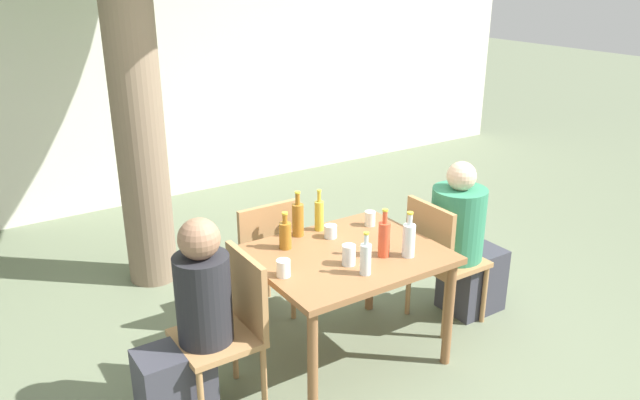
{
  "coord_description": "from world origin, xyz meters",
  "views": [
    {
      "loc": [
        -2.04,
        -2.82,
        2.43
      ],
      "look_at": [
        0.0,
        0.3,
        1.01
      ],
      "focal_mm": 35.0,
      "sensor_mm": 36.0,
      "label": 1
    }
  ],
  "objects_px": {
    "patio_chair_2": "(262,253)",
    "water_bottle_4": "(409,239)",
    "person_seated_0": "(190,335)",
    "amber_bottle_0": "(298,219)",
    "person_seated_1": "(464,246)",
    "amber_bottle_2": "(285,234)",
    "drinking_glass_0": "(331,231)",
    "oil_cruet_3": "(319,215)",
    "drinking_glass_3": "(349,255)",
    "patio_chair_1": "(440,255)",
    "drinking_glass_1": "(370,218)",
    "drinking_glass_2": "(283,268)",
    "water_bottle_5": "(366,258)",
    "patio_chair_0": "(230,323)",
    "soda_bottle_1": "(384,238)",
    "dining_table_front": "(346,266)"
  },
  "relations": [
    {
      "from": "patio_chair_1",
      "to": "amber_bottle_0",
      "type": "height_order",
      "value": "amber_bottle_0"
    },
    {
      "from": "amber_bottle_0",
      "to": "drinking_glass_2",
      "type": "height_order",
      "value": "amber_bottle_0"
    },
    {
      "from": "person_seated_0",
      "to": "drinking_glass_3",
      "type": "distance_m",
      "value": 1.01
    },
    {
      "from": "patio_chair_0",
      "to": "person_seated_1",
      "type": "xyz_separation_m",
      "value": [
        1.84,
        -0.0,
        0.0
      ]
    },
    {
      "from": "oil_cruet_3",
      "to": "drinking_glass_3",
      "type": "distance_m",
      "value": 0.54
    },
    {
      "from": "person_seated_1",
      "to": "drinking_glass_2",
      "type": "height_order",
      "value": "person_seated_1"
    },
    {
      "from": "patio_chair_0",
      "to": "dining_table_front",
      "type": "bearing_deg",
      "value": 90.0
    },
    {
      "from": "patio_chair_2",
      "to": "amber_bottle_0",
      "type": "relative_size",
      "value": 3.04
    },
    {
      "from": "soda_bottle_1",
      "to": "water_bottle_5",
      "type": "height_order",
      "value": "soda_bottle_1"
    },
    {
      "from": "dining_table_front",
      "to": "amber_bottle_0",
      "type": "bearing_deg",
      "value": 107.0
    },
    {
      "from": "amber_bottle_0",
      "to": "water_bottle_4",
      "type": "height_order",
      "value": "amber_bottle_0"
    },
    {
      "from": "patio_chair_1",
      "to": "drinking_glass_1",
      "type": "bearing_deg",
      "value": 58.67
    },
    {
      "from": "patio_chair_1",
      "to": "drinking_glass_1",
      "type": "relative_size",
      "value": 9.2
    },
    {
      "from": "amber_bottle_2",
      "to": "drinking_glass_0",
      "type": "relative_size",
      "value": 2.86
    },
    {
      "from": "patio_chair_2",
      "to": "amber_bottle_0",
      "type": "xyz_separation_m",
      "value": [
        0.11,
        -0.32,
        0.35
      ]
    },
    {
      "from": "person_seated_1",
      "to": "amber_bottle_2",
      "type": "xyz_separation_m",
      "value": [
        -1.32,
        0.26,
        0.32
      ]
    },
    {
      "from": "dining_table_front",
      "to": "patio_chair_2",
      "type": "relative_size",
      "value": 1.23
    },
    {
      "from": "patio_chair_0",
      "to": "person_seated_0",
      "type": "relative_size",
      "value": 0.77
    },
    {
      "from": "person_seated_1",
      "to": "drinking_glass_2",
      "type": "distance_m",
      "value": 1.54
    },
    {
      "from": "amber_bottle_0",
      "to": "oil_cruet_3",
      "type": "relative_size",
      "value": 1.07
    },
    {
      "from": "soda_bottle_1",
      "to": "amber_bottle_2",
      "type": "xyz_separation_m",
      "value": [
        -0.44,
        0.42,
        -0.03
      ]
    },
    {
      "from": "person_seated_1",
      "to": "amber_bottle_2",
      "type": "relative_size",
      "value": 4.91
    },
    {
      "from": "drinking_glass_0",
      "to": "drinking_glass_1",
      "type": "height_order",
      "value": "drinking_glass_1"
    },
    {
      "from": "patio_chair_1",
      "to": "patio_chair_2",
      "type": "height_order",
      "value": "same"
    },
    {
      "from": "patio_chair_0",
      "to": "water_bottle_4",
      "type": "relative_size",
      "value": 3.22
    },
    {
      "from": "patio_chair_1",
      "to": "drinking_glass_2",
      "type": "bearing_deg",
      "value": 92.48
    },
    {
      "from": "water_bottle_4",
      "to": "drinking_glass_2",
      "type": "xyz_separation_m",
      "value": [
        -0.76,
        0.19,
        -0.06
      ]
    },
    {
      "from": "amber_bottle_2",
      "to": "drinking_glass_1",
      "type": "bearing_deg",
      "value": -0.11
    },
    {
      "from": "amber_bottle_0",
      "to": "drinking_glass_2",
      "type": "xyz_separation_m",
      "value": [
        -0.36,
        -0.44,
        -0.07
      ]
    },
    {
      "from": "oil_cruet_3",
      "to": "soda_bottle_1",
      "type": "bearing_deg",
      "value": -78.4
    },
    {
      "from": "person_seated_1",
      "to": "drinking_glass_3",
      "type": "height_order",
      "value": "person_seated_1"
    },
    {
      "from": "amber_bottle_2",
      "to": "water_bottle_5",
      "type": "height_order",
      "value": "water_bottle_5"
    },
    {
      "from": "dining_table_front",
      "to": "person_seated_1",
      "type": "bearing_deg",
      "value": -0.0
    },
    {
      "from": "drinking_glass_2",
      "to": "person_seated_0",
      "type": "bearing_deg",
      "value": 174.36
    },
    {
      "from": "water_bottle_5",
      "to": "drinking_glass_3",
      "type": "xyz_separation_m",
      "value": [
        -0.01,
        0.15,
        -0.04
      ]
    },
    {
      "from": "patio_chair_1",
      "to": "person_seated_0",
      "type": "relative_size",
      "value": 0.77
    },
    {
      "from": "amber_bottle_0",
      "to": "drinking_glass_0",
      "type": "height_order",
      "value": "amber_bottle_0"
    },
    {
      "from": "person_seated_1",
      "to": "water_bottle_5",
      "type": "bearing_deg",
      "value": 104.6
    },
    {
      "from": "drinking_glass_2",
      "to": "drinking_glass_1",
      "type": "bearing_deg",
      "value": 20.08
    },
    {
      "from": "amber_bottle_0",
      "to": "amber_bottle_2",
      "type": "distance_m",
      "value": 0.21
    },
    {
      "from": "patio_chair_1",
      "to": "amber_bottle_2",
      "type": "distance_m",
      "value": 1.16
    },
    {
      "from": "soda_bottle_1",
      "to": "patio_chair_2",
      "type": "bearing_deg",
      "value": 114.15
    },
    {
      "from": "oil_cruet_3",
      "to": "drinking_glass_3",
      "type": "xyz_separation_m",
      "value": [
        -0.13,
        -0.52,
        -0.05
      ]
    },
    {
      "from": "dining_table_front",
      "to": "person_seated_0",
      "type": "xyz_separation_m",
      "value": [
        -1.04,
        -0.0,
        -0.13
      ]
    },
    {
      "from": "person_seated_0",
      "to": "amber_bottle_0",
      "type": "bearing_deg",
      "value": 112.49
    },
    {
      "from": "soda_bottle_1",
      "to": "drinking_glass_2",
      "type": "xyz_separation_m",
      "value": [
        -0.64,
        0.11,
        -0.07
      ]
    },
    {
      "from": "person_seated_0",
      "to": "water_bottle_4",
      "type": "height_order",
      "value": "person_seated_0"
    },
    {
      "from": "dining_table_front",
      "to": "drinking_glass_2",
      "type": "xyz_separation_m",
      "value": [
        -0.48,
        -0.06,
        0.14
      ]
    },
    {
      "from": "amber_bottle_2",
      "to": "water_bottle_5",
      "type": "xyz_separation_m",
      "value": [
        0.21,
        -0.55,
        0.01
      ]
    },
    {
      "from": "patio_chair_2",
      "to": "water_bottle_4",
      "type": "bearing_deg",
      "value": 118.45
    }
  ]
}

